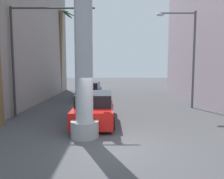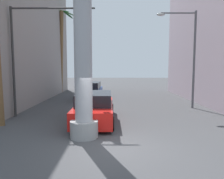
% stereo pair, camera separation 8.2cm
% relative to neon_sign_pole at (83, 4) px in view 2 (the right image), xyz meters
% --- Properties ---
extents(ground_plane, '(88.08, 88.08, 0.00)m').
position_rel_neon_sign_pole_xyz_m(ground_plane, '(1.14, 8.67, -5.40)').
color(ground_plane, '#424244').
extents(building_left, '(8.35, 17.36, 13.14)m').
position_rel_neon_sign_pole_xyz_m(building_left, '(-8.88, 10.99, 1.18)').
color(building_left, gray).
rests_on(building_left, ground).
extents(neon_sign_pole, '(2.97, 1.16, 11.55)m').
position_rel_neon_sign_pole_xyz_m(neon_sign_pole, '(0.00, 0.00, 0.00)').
color(neon_sign_pole, '#9E9EA3').
rests_on(neon_sign_pole, ground).
extents(street_lamp, '(2.78, 0.28, 6.80)m').
position_rel_neon_sign_pole_xyz_m(street_lamp, '(6.45, 6.67, -1.23)').
color(street_lamp, '#59595E').
rests_on(street_lamp, ground).
extents(traffic_light_mast, '(4.85, 0.32, 6.35)m').
position_rel_neon_sign_pole_xyz_m(traffic_light_mast, '(-3.21, 3.86, -0.98)').
color(traffic_light_mast, '#333333').
rests_on(traffic_light_mast, ground).
extents(car_lead, '(2.13, 5.11, 1.56)m').
position_rel_neon_sign_pole_xyz_m(car_lead, '(0.19, 2.74, -4.66)').
color(car_lead, black).
rests_on(car_lead, ground).
extents(car_far, '(2.10, 4.82, 1.56)m').
position_rel_neon_sign_pole_xyz_m(car_far, '(-0.91, 11.17, -4.66)').
color(car_far, black).
rests_on(car_far, ground).
extents(palm_tree_far_left, '(3.09, 2.78, 9.41)m').
position_rel_neon_sign_pole_xyz_m(palm_tree_far_left, '(-4.72, 16.43, 0.12)').
color(palm_tree_far_left, brown).
rests_on(palm_tree_far_left, ground).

